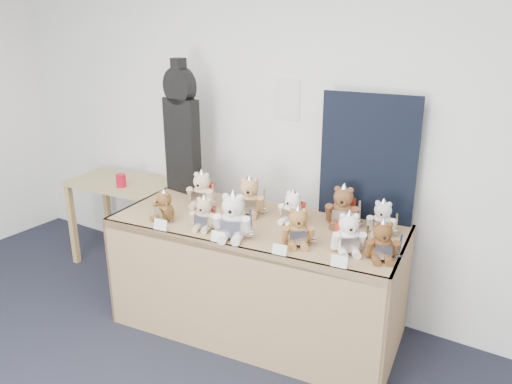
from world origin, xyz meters
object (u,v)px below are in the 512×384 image
Objects in this scene: teddy_back_centre_right at (292,209)px; side_table at (124,195)px; teddy_front_far_left at (164,207)px; teddy_front_end at (382,242)px; teddy_front_far_right at (348,235)px; guitar_case at (182,129)px; teddy_front_left at (204,215)px; teddy_front_centre at (233,218)px; teddy_front_right at (298,228)px; red_cup at (121,181)px; display_table at (252,250)px; teddy_back_end at (382,219)px; teddy_back_right at (343,208)px; teddy_back_left at (202,191)px; teddy_back_centre_left at (249,198)px.

side_table is at bearing -176.13° from teddy_back_centre_right.
teddy_front_end reaches higher than teddy_front_far_left.
teddy_front_far_right reaches higher than side_table.
side_table is 2.29m from teddy_front_far_right.
teddy_front_end is (0.20, 0.01, -0.01)m from teddy_front_far_right.
guitar_case is at bearing 141.91° from teddy_front_end.
teddy_front_centre is (0.24, -0.02, 0.03)m from teddy_front_left.
side_table is at bearing 135.75° from teddy_front_right.
guitar_case is 3.70× the size of teddy_front_far_right.
teddy_back_centre_right is (-0.49, 0.23, -0.01)m from teddy_front_far_right.
teddy_front_far_right reaches higher than red_cup.
teddy_back_end reaches higher than display_table.
teddy_front_far_left is 0.95× the size of teddy_front_left.
teddy_back_centre_right is (-0.20, 0.30, -0.01)m from teddy_front_right.
teddy_front_far_left is at bearing 161.29° from teddy_front_centre.
teddy_back_right reaches higher than teddy_front_left.
teddy_back_right is at bearing 27.43° from display_table.
teddy_front_far_left is 0.76× the size of teddy_back_right.
teddy_back_left is at bearing 97.32° from teddy_front_far_left.
teddy_front_far_right is (1.26, 0.21, 0.02)m from teddy_front_far_left.
teddy_front_centre reaches higher than teddy_back_left.
teddy_back_centre_left is at bearing -3.46° from guitar_case.
teddy_front_far_left is at bearing -142.92° from teddy_back_centre_right.
teddy_front_far_left is 0.87m from teddy_back_centre_right.
guitar_case is 3.54× the size of teddy_back_left.
teddy_front_end is at bearing -33.95° from teddy_back_centre_left.
teddy_front_far_right is 0.92× the size of teddy_back_centre_left.
teddy_back_centre_right is at bearing 27.81° from teddy_front_left.
red_cup is at bearing 155.58° from teddy_back_centre_left.
teddy_front_right reaches higher than teddy_front_left.
display_table is 0.40m from teddy_back_centre_right.
teddy_front_far_right is at bearing 156.38° from teddy_front_end.
red_cup is at bearing 138.57° from teddy_front_right.
teddy_back_centre_left is 0.92m from teddy_back_end.
teddy_back_left is at bearing 140.33° from teddy_front_far_right.
teddy_front_end is 1.04m from teddy_back_centre_left.
display_table is at bearing -159.39° from teddy_back_right.
teddy_front_centre is 0.63m from teddy_back_left.
teddy_front_far_left is 1.47m from teddy_front_end.
teddy_front_right reaches higher than teddy_front_end.
red_cup is 0.36× the size of teddy_back_right.
red_cup is 1.64m from teddy_back_centre_right.
teddy_back_centre_left reaches higher than teddy_front_far_left.
teddy_back_left is 0.94× the size of teddy_back_right.
guitar_case reaches higher than teddy_back_right.
guitar_case is 1.07m from teddy_front_centre.
teddy_back_end is at bearing 16.80° from display_table.
side_table is 1.16m from teddy_front_far_left.
teddy_front_far_right reaches higher than teddy_front_end.
teddy_front_end reaches higher than teddy_back_end.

